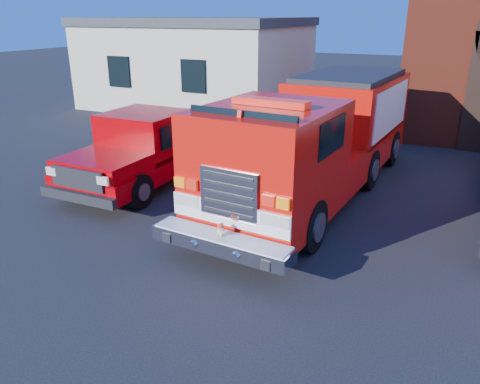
% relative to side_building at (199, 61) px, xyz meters
% --- Properties ---
extents(ground, '(100.00, 100.00, 0.00)m').
position_rel_side_building_xyz_m(ground, '(9.00, -13.00, -2.20)').
color(ground, black).
rests_on(ground, ground).
extents(side_building, '(10.20, 8.20, 4.35)m').
position_rel_side_building_xyz_m(side_building, '(0.00, 0.00, 0.00)').
color(side_building, beige).
rests_on(side_building, ground).
extents(fire_engine, '(3.44, 9.74, 2.94)m').
position_rel_side_building_xyz_m(fire_engine, '(9.41, -10.24, -0.68)').
color(fire_engine, black).
rests_on(fire_engine, ground).
extents(pickup_truck, '(2.26, 6.15, 2.01)m').
position_rel_side_building_xyz_m(pickup_truck, '(4.81, -11.16, -1.25)').
color(pickup_truck, black).
rests_on(pickup_truck, ground).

